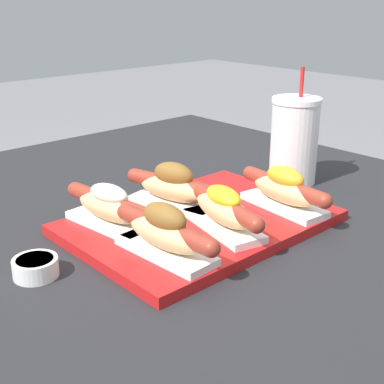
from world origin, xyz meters
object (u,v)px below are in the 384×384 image
object	(u,v)px
hot_dog_0	(165,232)
hot_dog_1	(223,209)
hot_dog_2	(284,190)
drink_cup	(294,141)
serving_tray	(200,222)
sauce_bowl	(35,266)
hot_dog_3	(110,207)
hot_dog_4	(174,187)

from	to	relation	value
hot_dog_0	hot_dog_1	world-z (taller)	hot_dog_0
hot_dog_2	drink_cup	world-z (taller)	drink_cup
serving_tray	sauce_bowl	world-z (taller)	sauce_bowl
hot_dog_1	hot_dog_3	xyz separation A→B (m)	(-0.13, 0.13, -0.00)
serving_tray	hot_dog_4	world-z (taller)	hot_dog_4
sauce_bowl	drink_cup	size ratio (longest dim) A/B	0.27
hot_dog_4	drink_cup	world-z (taller)	drink_cup
hot_dog_1	drink_cup	size ratio (longest dim) A/B	0.84
serving_tray	hot_dog_0	size ratio (longest dim) A/B	2.09
hot_dog_0	serving_tray	bearing A→B (deg)	26.93
hot_dog_0	hot_dog_3	size ratio (longest dim) A/B	1.00
hot_dog_0	drink_cup	bearing A→B (deg)	13.80
serving_tray	hot_dog_3	xyz separation A→B (m)	(-0.13, 0.07, 0.04)
hot_dog_4	hot_dog_1	bearing A→B (deg)	-92.35
hot_dog_3	hot_dog_0	bearing A→B (deg)	-89.73
serving_tray	drink_cup	world-z (taller)	drink_cup
serving_tray	hot_dog_0	bearing A→B (deg)	-153.07
serving_tray	hot_dog_3	distance (m)	0.16
hot_dog_1	hot_dog_0	bearing A→B (deg)	-176.60
hot_dog_4	drink_cup	size ratio (longest dim) A/B	0.84
hot_dog_0	hot_dog_4	size ratio (longest dim) A/B	1.02
hot_dog_1	drink_cup	world-z (taller)	drink_cup
hot_dog_2	hot_dog_1	bearing A→B (deg)	176.07
hot_dog_4	sauce_bowl	distance (m)	0.29
hot_dog_4	sauce_bowl	world-z (taller)	hot_dog_4
hot_dog_0	hot_dog_1	size ratio (longest dim) A/B	1.02
hot_dog_2	drink_cup	bearing A→B (deg)	33.28
hot_dog_4	hot_dog_0	bearing A→B (deg)	-134.33
hot_dog_0	drink_cup	world-z (taller)	drink_cup
hot_dog_1	hot_dog_3	world-z (taller)	same
hot_dog_0	hot_dog_4	bearing A→B (deg)	45.67
hot_dog_2	hot_dog_3	world-z (taller)	hot_dog_2
hot_dog_4	drink_cup	xyz separation A→B (m)	(0.30, -0.03, 0.04)
sauce_bowl	hot_dog_3	bearing A→B (deg)	14.47
hot_dog_1	hot_dog_2	xyz separation A→B (m)	(0.14, -0.01, 0.00)
hot_dog_1	drink_cup	xyz separation A→B (m)	(0.31, 0.10, 0.04)
drink_cup	hot_dog_1	bearing A→B (deg)	-162.16
serving_tray	sauce_bowl	bearing A→B (deg)	173.41
hot_dog_0	hot_dog_2	distance (m)	0.27
hot_dog_1	sauce_bowl	size ratio (longest dim) A/B	3.14
hot_dog_2	sauce_bowl	bearing A→B (deg)	166.43
hot_dog_3	sauce_bowl	bearing A→B (deg)	-165.53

